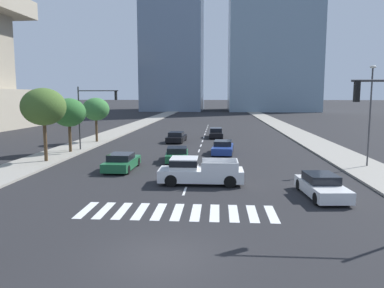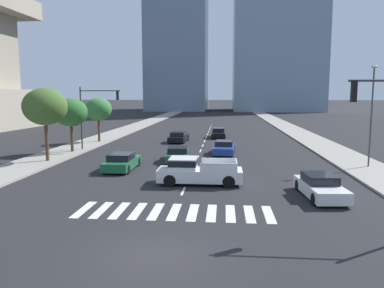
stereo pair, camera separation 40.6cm
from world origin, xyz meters
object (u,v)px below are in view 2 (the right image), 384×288
(traffic_signal_far, at_px, (95,107))
(street_lamp_east, at_px, (372,109))
(sedan_black_0, at_px, (218,133))
(sedan_green_5, at_px, (178,154))
(sedan_green_4, at_px, (122,162))
(street_tree_third, at_px, (98,109))
(street_tree_nearest, at_px, (45,107))
(sedan_black_1, at_px, (179,137))
(street_tree_second, at_px, (71,113))
(sedan_white_3, at_px, (320,187))
(pickup_truck, at_px, (196,171))
(sedan_blue_2, at_px, (224,148))

(traffic_signal_far, relative_size, street_lamp_east, 0.82)
(sedan_black_0, relative_size, sedan_green_5, 1.05)
(sedan_green_5, bearing_deg, sedan_green_4, 131.81)
(street_tree_third, bearing_deg, street_tree_nearest, -90.00)
(sedan_black_1, bearing_deg, sedan_black_0, -39.59)
(sedan_green_5, distance_m, traffic_signal_far, 11.03)
(sedan_black_0, xyz_separation_m, sedan_green_5, (-3.16, -17.96, -0.02))
(street_tree_nearest, bearing_deg, sedan_green_4, -19.40)
(sedan_green_5, distance_m, street_tree_second, 11.86)
(sedan_white_3, distance_m, traffic_signal_far, 24.41)
(sedan_black_1, relative_size, sedan_green_5, 1.05)
(street_lamp_east, xyz_separation_m, street_tree_nearest, (-25.79, 0.36, 0.06))
(pickup_truck, xyz_separation_m, sedan_black_1, (-3.65, 21.06, -0.24))
(traffic_signal_far, bearing_deg, pickup_truck, -50.18)
(sedan_white_3, xyz_separation_m, street_lamp_east, (5.77, 8.75, 3.98))
(sedan_blue_2, height_order, street_lamp_east, street_lamp_east)
(traffic_signal_far, bearing_deg, sedan_green_5, -30.08)
(pickup_truck, distance_m, sedan_black_1, 21.38)
(sedan_black_1, height_order, street_lamp_east, street_lamp_east)
(pickup_truck, height_order, street_tree_second, street_tree_second)
(street_tree_second, bearing_deg, pickup_truck, -42.27)
(sedan_blue_2, distance_m, traffic_signal_far, 13.47)
(sedan_black_0, height_order, street_tree_nearest, street_tree_nearest)
(sedan_black_0, height_order, sedan_green_4, sedan_black_0)
(sedan_blue_2, distance_m, street_tree_third, 16.78)
(sedan_white_3, bearing_deg, street_tree_second, -130.33)
(sedan_black_0, distance_m, street_tree_third, 15.70)
(sedan_green_5, relative_size, street_lamp_east, 0.59)
(sedan_white_3, height_order, street_tree_nearest, street_tree_nearest)
(sedan_black_1, relative_size, sedan_green_4, 1.02)
(sedan_green_4, relative_size, street_tree_second, 0.90)
(sedan_blue_2, bearing_deg, street_tree_third, -112.64)
(sedan_black_1, xyz_separation_m, street_tree_second, (-9.29, -9.30, 3.34))
(pickup_truck, height_order, sedan_black_0, pickup_truck)
(street_tree_third, bearing_deg, street_lamp_east, -27.58)
(street_tree_third, bearing_deg, sedan_black_1, 8.31)
(street_tree_third, bearing_deg, sedan_black_0, 24.60)
(pickup_truck, distance_m, sedan_green_4, 7.20)
(pickup_truck, relative_size, street_tree_second, 1.03)
(sedan_black_0, xyz_separation_m, street_lamp_east, (11.84, -19.86, 3.98))
(sedan_green_5, xyz_separation_m, street_tree_second, (-10.79, 3.63, 3.35))
(street_lamp_east, bearing_deg, sedan_blue_2, 151.01)
(traffic_signal_far, bearing_deg, sedan_green_4, -60.52)
(traffic_signal_far, distance_m, street_tree_third, 6.66)
(sedan_black_0, distance_m, sedan_green_4, 23.04)
(pickup_truck, distance_m, street_tree_third, 23.78)
(sedan_green_5, distance_m, street_tree_third, 16.17)
(sedan_blue_2, height_order, sedan_white_3, sedan_white_3)
(sedan_black_1, distance_m, sedan_blue_2, 10.25)
(sedan_blue_2, xyz_separation_m, street_tree_third, (-14.72, 7.34, 3.34))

